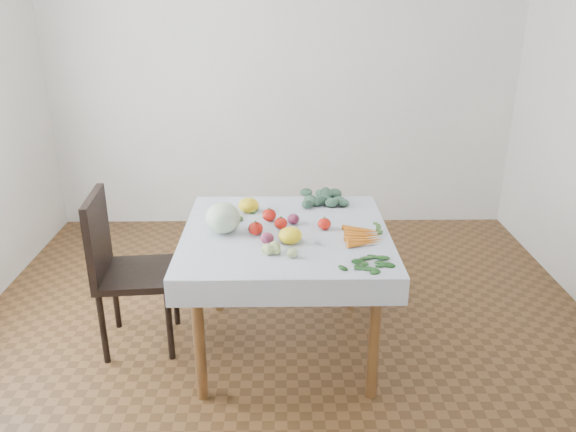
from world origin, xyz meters
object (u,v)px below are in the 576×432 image
table (286,248)px  carrot_bunch (362,236)px  cabbage (223,218)px  heirloom_back (249,205)px  chair (120,262)px

table → carrot_bunch: carrot_bunch is taller
cabbage → heirloom_back: (0.12, 0.30, -0.04)m
table → cabbage: cabbage is taller
heirloom_back → carrot_bunch: size_ratio=0.46×
chair → cabbage: 0.68m
heirloom_back → cabbage: bearing=-111.8°
table → chair: (-0.95, 0.06, -0.11)m
table → chair: size_ratio=1.05×
cabbage → carrot_bunch: cabbage is taller
chair → heirloom_back: chair is taller
table → heirloom_back: (-0.22, 0.29, 0.15)m
carrot_bunch → table: bearing=165.4°
chair → cabbage: chair is taller
table → carrot_bunch: (0.41, -0.11, 0.12)m
chair → carrot_bunch: chair is taller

